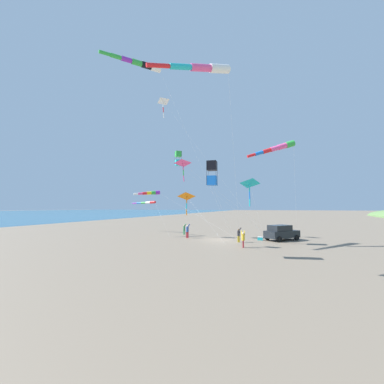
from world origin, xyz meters
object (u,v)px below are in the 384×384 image
person_child_grey_jacket (243,238)px  kite_windsock_green_low_center (277,148)px  person_adult_flyer (239,234)px  person_child_green_jacket (187,230)px  kite_windsock_small_distant (151,193)px  cooler_box (260,238)px  kite_delta_magenta_far_left (183,164)px  kite_delta_striped_overhead (249,184)px  kite_windsock_long_streamer_left (140,64)px  kite_windsock_orange_high_right (147,203)px  kite_box_checkered_midright (212,173)px  kite_box_yellow_midlevel (178,158)px  kite_windsock_rainbow_low_near (202,68)px  kite_delta_long_streamer_right (187,197)px  parked_car (281,232)px  person_bystander_far (184,229)px  kite_delta_white_trailing (164,102)px

person_child_grey_jacket → kite_windsock_green_low_center: bearing=-135.8°
person_adult_flyer → person_child_green_jacket: size_ratio=0.93×
kite_windsock_small_distant → cooler_box: bearing=-179.1°
kite_delta_magenta_far_left → kite_delta_striped_overhead: (-6.54, -3.99, -2.03)m
cooler_box → kite_delta_magenta_far_left: (7.44, 6.80, 8.49)m
person_child_green_jacket → kite_delta_magenta_far_left: bearing=105.9°
kite_windsock_long_streamer_left → kite_windsock_orange_high_right: bearing=-65.2°
person_child_grey_jacket → kite_windsock_small_distant: size_ratio=0.11×
kite_box_checkered_midright → person_child_grey_jacket: bearing=-110.5°
cooler_box → kite_box_yellow_midlevel: bearing=1.1°
person_adult_flyer → kite_delta_magenta_far_left: size_ratio=0.16×
kite_windsock_rainbow_low_near → kite_windsock_long_streamer_left: bearing=-35.0°
kite_delta_magenta_far_left → kite_delta_long_streamer_right: 7.96m
parked_car → kite_delta_striped_overhead: (3.35, 3.56, 5.72)m
kite_windsock_long_streamer_left → kite_box_checkered_midright: 18.42m
kite_delta_magenta_far_left → kite_box_yellow_midlevel: 7.66m
person_bystander_far → kite_windsock_green_low_center: size_ratio=0.14×
kite_windsock_long_streamer_left → kite_windsock_rainbow_low_near: kite_windsock_long_streamer_left is taller
person_child_green_jacket → kite_windsock_green_low_center: size_ratio=0.16×
person_child_green_jacket → kite_windsock_small_distant: bearing=-5.6°
kite_delta_striped_overhead → kite_windsock_rainbow_low_near: size_ratio=0.46×
person_bystander_far → kite_windsock_orange_high_right: kite_windsock_orange_high_right is taller
parked_car → kite_windsock_small_distant: 18.21m
person_child_green_jacket → kite_windsock_long_streamer_left: (4.21, 5.35, 20.44)m
kite_windsock_long_streamer_left → kite_windsock_orange_high_right: 20.21m
person_child_grey_jacket → kite_box_yellow_midlevel: kite_box_yellow_midlevel is taller
cooler_box → kite_box_yellow_midlevel: 15.06m
kite_delta_white_trailing → person_bystander_far: bearing=-142.9°
kite_box_yellow_midlevel → kite_delta_long_streamer_right: 5.44m
kite_delta_striped_overhead → kite_windsock_green_low_center: (-3.04, -0.16, 3.92)m
person_child_green_jacket → kite_windsock_rainbow_low_near: kite_windsock_rainbow_low_near is taller
cooler_box → kite_delta_striped_overhead: size_ratio=0.09×
cooler_box → kite_windsock_small_distant: kite_windsock_small_distant is taller
person_child_green_jacket → kite_windsock_orange_high_right: 10.99m
cooler_box → kite_windsock_orange_high_right: 19.19m
cooler_box → person_child_grey_jacket: size_ratio=0.37×
person_child_green_jacket → person_child_grey_jacket: person_child_green_jacket is taller
kite_delta_striped_overhead → kite_windsock_small_distant: bearing=-10.3°
person_child_grey_jacket → kite_windsock_orange_high_right: (16.86, -10.21, 3.86)m
kite_windsock_long_streamer_left → kite_delta_long_streamer_right: size_ratio=3.01×
kite_windsock_rainbow_low_near → kite_box_checkered_midright: bearing=-94.7°
person_child_grey_jacket → kite_windsock_rainbow_low_near: bearing=74.0°
kite_windsock_long_streamer_left → kite_delta_magenta_far_left: bearing=173.9°
person_bystander_far → person_adult_flyer: bearing=149.9°
person_child_grey_jacket → kite_delta_white_trailing: bearing=-28.7°
kite_delta_striped_overhead → kite_windsock_rainbow_low_near: (2.45, 10.35, 8.20)m
person_child_grey_jacket → kite_windsock_rainbow_low_near: size_ratio=0.11×
kite_delta_magenta_far_left → kite_windsock_long_streamer_left: bearing=-6.1°
kite_delta_long_streamer_right → person_bystander_far: bearing=-62.4°
person_adult_flyer → kite_box_checkered_midright: 10.46m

